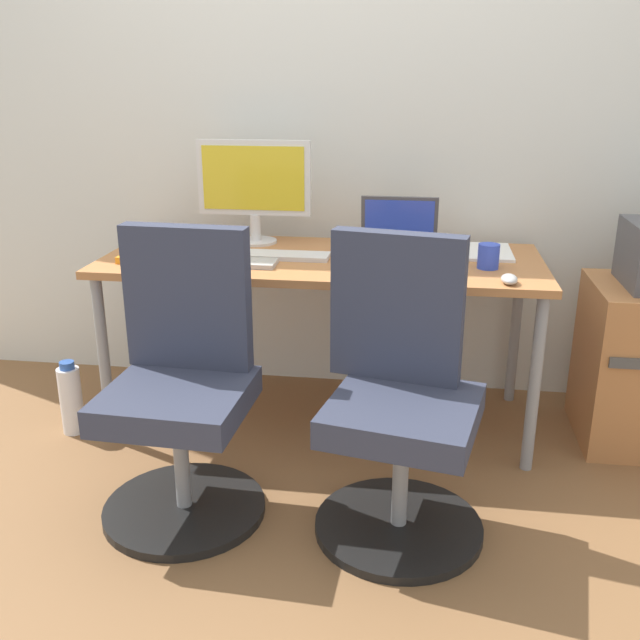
{
  "coord_description": "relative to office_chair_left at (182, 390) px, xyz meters",
  "views": [
    {
      "loc": [
        0.39,
        -2.73,
        1.4
      ],
      "look_at": [
        0.0,
        -0.05,
        0.46
      ],
      "focal_mm": 40.06,
      "sensor_mm": 36.0,
      "label": 1
    }
  ],
  "objects": [
    {
      "name": "ground_plane",
      "position": [
        0.36,
        0.69,
        -0.42
      ],
      "size": [
        5.28,
        5.28,
        0.0
      ],
      "primitive_type": "plane",
      "color": "brown"
    },
    {
      "name": "back_wall",
      "position": [
        0.36,
        1.13,
        0.88
      ],
      "size": [
        4.4,
        0.04,
        2.6
      ],
      "primitive_type": "cube",
      "color": "silver",
      "rests_on": "ground"
    },
    {
      "name": "desk",
      "position": [
        0.36,
        0.69,
        0.23
      ],
      "size": [
        1.73,
        0.7,
        0.71
      ],
      "color": "#B77542",
      "rests_on": "ground"
    },
    {
      "name": "office_chair_left",
      "position": [
        0.0,
        0.0,
        0.0
      ],
      "size": [
        0.54,
        0.54,
        0.94
      ],
      "color": "black",
      "rests_on": "ground"
    },
    {
      "name": "office_chair_right",
      "position": [
        0.71,
        -0.0,
        0.0
      ],
      "size": [
        0.54,
        0.54,
        0.94
      ],
      "color": "black",
      "rests_on": "ground"
    },
    {
      "name": "water_bottle_on_floor",
      "position": [
        -0.63,
        0.43,
        -0.28
      ],
      "size": [
        0.09,
        0.09,
        0.31
      ],
      "color": "white",
      "rests_on": "ground"
    },
    {
      "name": "desktop_monitor",
      "position": [
        0.04,
        0.91,
        0.54
      ],
      "size": [
        0.48,
        0.18,
        0.43
      ],
      "color": "silver",
      "rests_on": "desk"
    },
    {
      "name": "open_laptop",
      "position": [
        0.66,
        0.77,
        0.34
      ],
      "size": [
        0.31,
        0.26,
        0.23
      ],
      "color": "#4C4C51",
      "rests_on": "desk"
    },
    {
      "name": "keyboard_by_monitor",
      "position": [
        0.04,
        0.53,
        0.29
      ],
      "size": [
        0.34,
        0.12,
        0.02
      ],
      "primitive_type": "cube",
      "color": "#B7B7B7",
      "rests_on": "desk"
    },
    {
      "name": "keyboard_by_laptop",
      "position": [
        0.22,
        0.66,
        0.29
      ],
      "size": [
        0.34,
        0.12,
        0.02
      ],
      "primitive_type": "cube",
      "color": "silver",
      "rests_on": "desk"
    },
    {
      "name": "mouse_by_monitor",
      "position": [
        -0.35,
        0.85,
        0.3
      ],
      "size": [
        0.06,
        0.1,
        0.03
      ],
      "primitive_type": "ellipsoid",
      "color": "#B7B7B7",
      "rests_on": "desk"
    },
    {
      "name": "mouse_by_laptop",
      "position": [
        1.06,
        0.41,
        0.3
      ],
      "size": [
        0.06,
        0.1,
        0.03
      ],
      "primitive_type": "ellipsoid",
      "color": "#B7B7B7",
      "rests_on": "desk"
    },
    {
      "name": "coffee_mug",
      "position": [
        1.0,
        0.61,
        0.33
      ],
      "size": [
        0.08,
        0.08,
        0.09
      ],
      "primitive_type": "cylinder",
      "color": "blue",
      "rests_on": "desk"
    },
    {
      "name": "pen_cup",
      "position": [
        0.61,
        0.55,
        0.34
      ],
      "size": [
        0.07,
        0.07,
        0.1
      ],
      "primitive_type": "cylinder",
      "color": "slate",
      "rests_on": "desk"
    },
    {
      "name": "notebook",
      "position": [
        -0.3,
        0.55,
        0.3
      ],
      "size": [
        0.21,
        0.15,
        0.03
      ],
      "primitive_type": "cube",
      "color": "orange",
      "rests_on": "desk"
    },
    {
      "name": "paper_pile",
      "position": [
        1.01,
        0.85,
        0.29
      ],
      "size": [
        0.21,
        0.3,
        0.01
      ],
      "primitive_type": "cube",
      "color": "white",
      "rests_on": "desk"
    }
  ]
}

